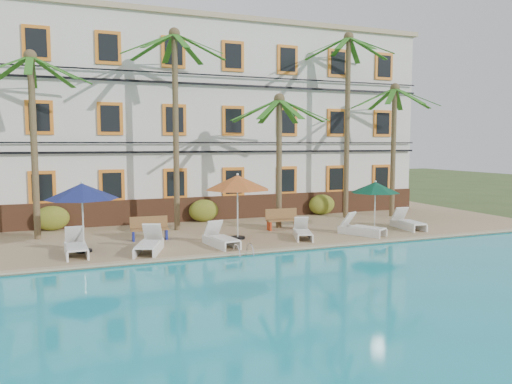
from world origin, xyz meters
name	(u,v)px	position (x,y,z in m)	size (l,w,h in m)	color
ground	(256,253)	(0.00, 0.00, 0.00)	(100.00, 100.00, 0.00)	#384C23
pool_deck	(217,229)	(0.00, 5.00, 0.12)	(30.00, 12.00, 0.25)	tan
swimming_pool	(360,308)	(0.00, -7.00, 0.10)	(26.00, 12.00, 0.20)	#18A2B9
pool_coping	(265,251)	(0.00, -0.90, 0.28)	(30.00, 0.35, 0.06)	tan
hotel_building	(190,120)	(0.00, 9.98, 5.37)	(25.40, 6.44, 10.22)	silver
palm_a	(33,117)	(-7.67, 4.69, 5.14)	(4.60, 4.60, 7.53)	brown
palm_b	(175,102)	(-1.93, 4.74, 5.89)	(4.60, 4.60, 8.85)	brown
palm_c	(279,139)	(2.56, 3.63, 4.30)	(4.60, 4.60, 6.10)	brown
palm_d	(348,101)	(7.14, 5.29, 6.26)	(4.60, 4.60, 9.50)	brown
palm_e	(394,130)	(9.66, 4.76, 4.83)	(4.60, 4.60, 6.99)	brown
shrub_left	(52,218)	(-7.15, 6.60, 0.80)	(1.50, 0.90, 1.10)	#255919
shrub_mid	(204,211)	(-0.19, 6.60, 0.80)	(1.50, 0.90, 1.10)	#255919
shrub_right	(322,205)	(6.44, 6.60, 0.80)	(1.50, 0.90, 1.10)	#255919
umbrella_blue	(82,192)	(-6.04, 1.43, 2.41)	(2.53, 2.53, 2.53)	black
umbrella_red	(237,183)	(-0.11, 1.76, 2.53)	(2.67, 2.67, 2.67)	black
umbrella_green	(375,188)	(6.43, 1.69, 2.12)	(2.20, 2.20, 2.20)	black
lounger_a	(76,246)	(-6.32, 0.99, 0.56)	(0.78, 2.02, 0.95)	white
lounger_b	(149,244)	(-3.88, 0.48, 0.56)	(1.39, 2.17, 0.97)	white
lounger_c	(221,238)	(-1.19, 0.61, 0.55)	(1.00, 2.03, 0.92)	white
lounger_d	(303,232)	(2.38, 0.84, 0.52)	(1.18, 1.87, 0.83)	white
lounger_e	(361,228)	(5.05, 0.67, 0.55)	(1.55, 2.07, 0.93)	white
lounger_f	(407,222)	(7.87, 1.19, 0.55)	(0.88, 2.03, 0.93)	white
bench_left	(150,228)	(-3.46, 2.89, 0.72)	(1.53, 0.57, 0.93)	olive
bench_right	(282,219)	(2.51, 3.14, 0.72)	(1.53, 0.57, 0.93)	olive
pool_ladder	(243,254)	(-0.86, -1.00, 0.25)	(0.54, 0.74, 0.74)	silver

